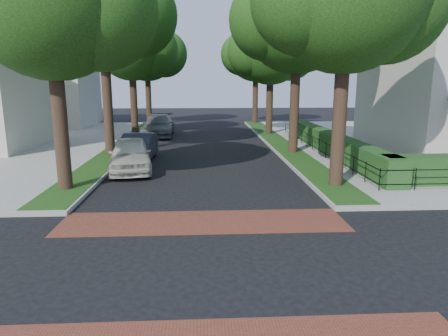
# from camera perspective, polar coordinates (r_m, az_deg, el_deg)

# --- Properties ---
(ground) EXTENTS (120.00, 120.00, 0.00)m
(ground) POSITION_cam_1_polar(r_m,az_deg,el_deg) (9.79, -2.93, -14.10)
(ground) COLOR black
(ground) RESTS_ON ground
(crosswalk_far) EXTENTS (9.00, 2.20, 0.01)m
(crosswalk_far) POSITION_cam_1_polar(r_m,az_deg,el_deg) (12.74, -2.98, -7.70)
(crosswalk_far) COLOR brown
(crosswalk_far) RESTS_ON ground
(grass_strip_ne) EXTENTS (1.60, 29.80, 0.02)m
(grass_strip_ne) POSITION_cam_1_polar(r_m,az_deg,el_deg) (28.70, 7.81, 3.71)
(grass_strip_ne) COLOR #1F3E11
(grass_strip_ne) RESTS_ON sidewalk_ne
(grass_strip_nw) EXTENTS (1.60, 29.80, 0.02)m
(grass_strip_nw) POSITION_cam_1_polar(r_m,az_deg,el_deg) (28.70, -13.92, 3.47)
(grass_strip_nw) COLOR #1F3E11
(grass_strip_nw) RESTS_ON sidewalk_nw
(tree_right_mid) EXTENTS (8.25, 7.09, 11.22)m
(tree_right_mid) POSITION_cam_1_polar(r_m,az_deg,el_deg) (24.94, 10.61, 20.41)
(tree_right_mid) COLOR black
(tree_right_mid) RESTS_ON sidewalk_ne
(tree_right_far) EXTENTS (7.25, 6.23, 9.74)m
(tree_right_far) POSITION_cam_1_polar(r_m,az_deg,el_deg) (33.57, 6.81, 16.50)
(tree_right_far) COLOR black
(tree_right_far) RESTS_ON sidewalk_ne
(tree_right_back) EXTENTS (7.50, 6.45, 10.20)m
(tree_right_back) POSITION_cam_1_polar(r_m,az_deg,el_deg) (42.48, 4.69, 16.10)
(tree_right_back) COLOR black
(tree_right_back) RESTS_ON sidewalk_ne
(tree_left_near) EXTENTS (7.50, 6.45, 10.20)m
(tree_left_near) POSITION_cam_1_polar(r_m,az_deg,el_deg) (17.15, -23.03, 21.12)
(tree_left_near) COLOR black
(tree_left_near) RESTS_ON sidewalk_nw
(tree_left_mid) EXTENTS (8.00, 6.88, 11.48)m
(tree_left_mid) POSITION_cam_1_polar(r_m,az_deg,el_deg) (24.95, -16.67, 20.96)
(tree_left_mid) COLOR black
(tree_left_mid) RESTS_ON sidewalk_nw
(tree_left_far) EXTENTS (7.00, 6.02, 9.86)m
(tree_left_far) POSITION_cam_1_polar(r_m,az_deg,el_deg) (33.55, -12.89, 16.65)
(tree_left_far) COLOR black
(tree_left_far) RESTS_ON sidewalk_nw
(tree_left_back) EXTENTS (7.75, 6.66, 10.44)m
(tree_left_back) POSITION_cam_1_polar(r_m,az_deg,el_deg) (42.47, -10.80, 16.13)
(tree_left_back) COLOR black
(tree_left_back) RESTS_ON sidewalk_nw
(hedge_main_road) EXTENTS (1.00, 18.00, 1.20)m
(hedge_main_road) POSITION_cam_1_polar(r_m,az_deg,el_deg) (25.24, 14.73, 3.62)
(hedge_main_road) COLOR #18461B
(hedge_main_road) RESTS_ON sidewalk_ne
(fence_main_road) EXTENTS (0.06, 18.00, 0.90)m
(fence_main_road) POSITION_cam_1_polar(r_m,az_deg,el_deg) (25.03, 12.96, 3.30)
(fence_main_road) COLOR black
(fence_main_road) RESTS_ON sidewalk_ne
(house_left_far) EXTENTS (10.00, 9.00, 10.14)m
(house_left_far) POSITION_cam_1_polar(r_m,az_deg,el_deg) (43.63, -24.45, 12.05)
(house_left_far) COLOR beige
(house_left_far) RESTS_ON sidewalk_nw
(parked_car_front) EXTENTS (2.69, 5.17, 1.68)m
(parked_car_front) POSITION_cam_1_polar(r_m,az_deg,el_deg) (20.18, -13.23, 1.89)
(parked_car_front) COLOR silver
(parked_car_front) RESTS_ON ground
(parked_car_middle) EXTENTS (1.77, 4.71, 1.54)m
(parked_car_middle) POSITION_cam_1_polar(r_m,az_deg,el_deg) (22.65, -12.22, 2.85)
(parked_car_middle) COLOR #212731
(parked_car_middle) RESTS_ON ground
(parked_car_rear) EXTENTS (2.48, 5.92, 1.71)m
(parked_car_rear) POSITION_cam_1_polar(r_m,az_deg,el_deg) (33.25, -9.33, 6.02)
(parked_car_rear) COLOR slate
(parked_car_rear) RESTS_ON ground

